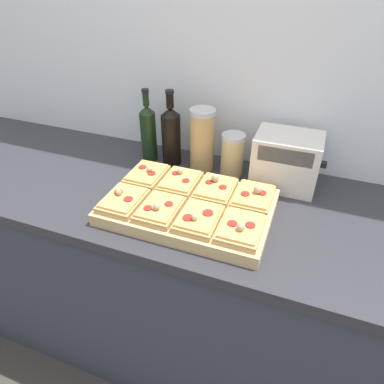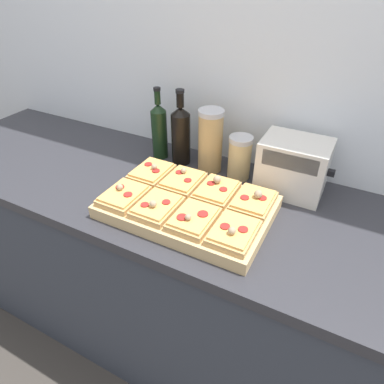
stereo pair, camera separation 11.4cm
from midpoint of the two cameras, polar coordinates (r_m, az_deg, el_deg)
wall_back at (r=1.37m, az=13.19°, el=16.98°), size 6.00×0.06×2.50m
kitchen_counter at (r=1.53m, az=5.26°, el=-15.93°), size 2.63×0.67×0.93m
cutting_board at (r=1.15m, az=2.16°, el=-2.58°), size 0.54×0.36×0.04m
pizza_slice_back_left at (r=1.27m, az=-4.18°, el=3.31°), size 0.12×0.16×0.05m
pizza_slice_back_midleft at (r=1.21m, az=1.15°, el=1.82°), size 0.12×0.16×0.05m
pizza_slice_back_midright at (r=1.17m, az=6.92°, el=0.22°), size 0.12×0.16×0.06m
pizza_slice_back_right at (r=1.14m, az=13.08°, el=-1.55°), size 0.12×0.16×0.06m
pizza_slice_front_left at (r=1.15m, az=-8.56°, el=-0.62°), size 0.12×0.16×0.05m
pizza_slice_front_midleft at (r=1.09m, az=-2.89°, el=-2.50°), size 0.12×0.16×0.05m
pizza_slice_front_midright at (r=1.04m, az=3.41°, el=-4.54°), size 0.12×0.16×0.05m
pizza_slice_front_right at (r=1.01m, az=10.25°, el=-6.67°), size 0.12×0.16×0.05m
olive_oil_bottle at (r=1.43m, az=-3.18°, el=10.24°), size 0.06×0.06×0.30m
wine_bottle at (r=1.39m, az=0.51°, el=9.56°), size 0.08×0.08×0.31m
grain_jar_tall at (r=1.34m, az=5.55°, el=8.40°), size 0.10×0.10×0.25m
grain_jar_short at (r=1.32m, az=10.42°, el=5.63°), size 0.09×0.09×0.17m
toaster_oven at (r=1.28m, az=18.98°, el=3.96°), size 0.26×0.17×0.20m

